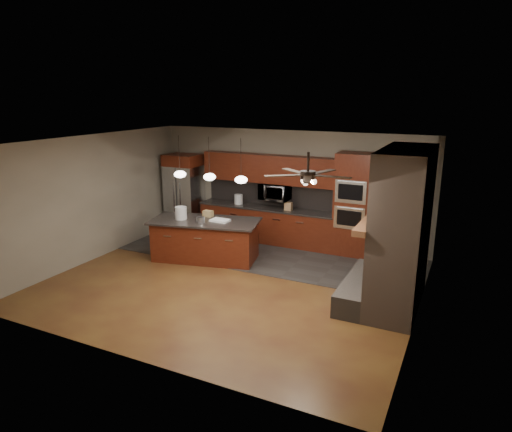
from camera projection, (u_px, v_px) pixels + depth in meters
The scene contains 22 objects.
ground at pixel (232, 283), 9.13m from camera, with size 7.00×7.00×0.00m, color brown.
ceiling at pixel (230, 142), 8.40m from camera, with size 7.00×6.00×0.02m, color white.
back_wall at pixel (289, 187), 11.37m from camera, with size 7.00×0.02×2.80m, color gray.
right_wall at pixel (423, 240), 7.30m from camera, with size 0.02×6.00×2.80m, color gray.
left_wall at pixel (95, 198), 10.23m from camera, with size 0.02×6.00×2.80m, color gray.
slate_tile_patch at pixel (269, 255), 10.69m from camera, with size 7.00×2.40×0.01m, color #2E2C2A.
fireplace_column at pixel (397, 235), 7.87m from camera, with size 1.30×2.10×2.80m.
back_cabinetry at pixel (267, 207), 11.48m from camera, with size 3.59×0.64×2.20m.
oven_tower at pixel (353, 205), 10.45m from camera, with size 0.80×0.63×2.38m.
microwave at pixel (275, 192), 11.30m from camera, with size 0.73×0.41×0.50m, color silver.
refrigerator at pixel (184, 193), 12.34m from camera, with size 0.90×0.75×2.10m.
kitchen_island at pixel (205, 240), 10.30m from camera, with size 2.60×1.61×0.92m.
white_bucket at pixel (181, 213), 10.25m from camera, with size 0.26×0.26×0.28m, color silver.
paint_can at pixel (201, 220), 10.01m from camera, with size 0.18×0.18×0.12m, color #A9A8AD.
paint_tray at pixel (220, 220), 10.11m from camera, with size 0.40×0.28×0.04m, color white.
cardboard_box at pixel (208, 214), 10.48m from camera, with size 0.21×0.16×0.14m, color #A28554.
counter_bucket at pixel (239, 199), 11.74m from camera, with size 0.22×0.22×0.25m, color white.
counter_box at pixel (288, 206), 11.12m from camera, with size 0.18×0.14×0.20m, color #A98157.
pendant_left at pixel (180, 174), 9.92m from camera, with size 0.26×0.26×0.92m.
pendant_center at pixel (210, 177), 9.60m from camera, with size 0.26×0.26×0.92m.
pendant_right at pixel (241, 180), 9.29m from camera, with size 0.26×0.26×0.92m.
ceiling_fan at pixel (308, 174), 7.04m from camera, with size 1.27×1.33×0.41m.
Camera 1 is at (4.10, -7.42, 3.68)m, focal length 32.00 mm.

